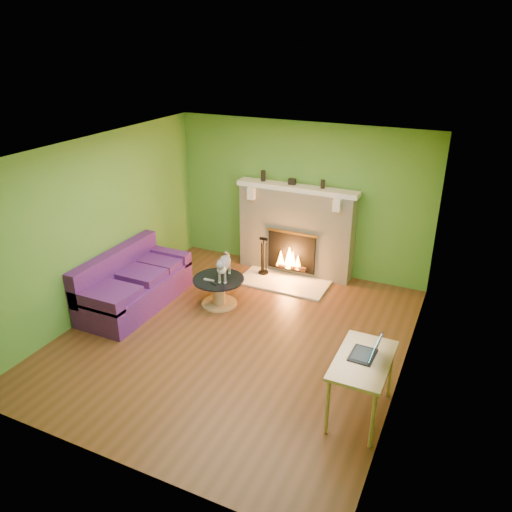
% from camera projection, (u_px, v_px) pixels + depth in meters
% --- Properties ---
extents(floor, '(5.00, 5.00, 0.00)m').
position_uv_depth(floor, '(235.00, 336.00, 7.00)').
color(floor, '#573319').
rests_on(floor, ground).
extents(ceiling, '(5.00, 5.00, 0.00)m').
position_uv_depth(ceiling, '(232.00, 152.00, 5.94)').
color(ceiling, white).
rests_on(ceiling, wall_back).
extents(wall_back, '(5.00, 0.00, 5.00)m').
position_uv_depth(wall_back, '(301.00, 199.00, 8.54)').
color(wall_back, '#49892C').
rests_on(wall_back, floor).
extents(wall_front, '(5.00, 0.00, 5.00)m').
position_uv_depth(wall_front, '(104.00, 354.00, 4.40)').
color(wall_front, '#49892C').
rests_on(wall_front, floor).
extents(wall_left, '(0.00, 5.00, 5.00)m').
position_uv_depth(wall_left, '(98.00, 226.00, 7.33)').
color(wall_left, '#49892C').
rests_on(wall_left, floor).
extents(wall_right, '(0.00, 5.00, 5.00)m').
position_uv_depth(wall_right, '(412.00, 285.00, 5.60)').
color(wall_right, '#49892C').
rests_on(wall_right, floor).
extents(window_frame, '(0.00, 1.20, 1.20)m').
position_uv_depth(window_frame, '(398.00, 301.00, 4.76)').
color(window_frame, silver).
rests_on(window_frame, wall_right).
extents(window_pane, '(0.00, 1.06, 1.06)m').
position_uv_depth(window_pane, '(398.00, 301.00, 4.76)').
color(window_pane, white).
rests_on(window_pane, wall_right).
extents(fireplace, '(2.10, 0.46, 1.58)m').
position_uv_depth(fireplace, '(296.00, 231.00, 8.60)').
color(fireplace, beige).
rests_on(fireplace, floor).
extents(hearth, '(1.50, 0.75, 0.03)m').
position_uv_depth(hearth, '(284.00, 282.00, 8.48)').
color(hearth, beige).
rests_on(hearth, floor).
extents(mantel, '(2.10, 0.28, 0.08)m').
position_uv_depth(mantel, '(297.00, 188.00, 8.27)').
color(mantel, silver).
rests_on(mantel, fireplace).
extents(sofa, '(0.88, 1.91, 0.86)m').
position_uv_depth(sofa, '(133.00, 285.00, 7.71)').
color(sofa, '#46185B').
rests_on(sofa, floor).
extents(coffee_table, '(0.79, 0.79, 0.45)m').
position_uv_depth(coffee_table, '(219.00, 290.00, 7.72)').
color(coffee_table, tan).
rests_on(coffee_table, floor).
extents(desk, '(0.57, 0.99, 0.73)m').
position_uv_depth(desk, '(363.00, 366.00, 5.33)').
color(desk, tan).
rests_on(desk, floor).
extents(cat, '(0.42, 0.71, 0.42)m').
position_uv_depth(cat, '(224.00, 266.00, 7.57)').
color(cat, slate).
rests_on(cat, coffee_table).
extents(remote_silver, '(0.17, 0.05, 0.02)m').
position_uv_depth(remote_silver, '(209.00, 280.00, 7.58)').
color(remote_silver, gray).
rests_on(remote_silver, coffee_table).
extents(remote_black, '(0.16, 0.09, 0.02)m').
position_uv_depth(remote_black, '(214.00, 283.00, 7.48)').
color(remote_black, black).
rests_on(remote_black, coffee_table).
extents(laptop, '(0.31, 0.35, 0.25)m').
position_uv_depth(laptop, '(364.00, 346.00, 5.29)').
color(laptop, black).
rests_on(laptop, desk).
extents(fire_tools, '(0.18, 0.18, 0.68)m').
position_uv_depth(fire_tools, '(263.00, 256.00, 8.63)').
color(fire_tools, black).
rests_on(fire_tools, hearth).
extents(mantel_vase_left, '(0.08, 0.08, 0.18)m').
position_uv_depth(mantel_vase_left, '(263.00, 176.00, 8.48)').
color(mantel_vase_left, black).
rests_on(mantel_vase_left, mantel).
extents(mantel_vase_right, '(0.07, 0.07, 0.14)m').
position_uv_depth(mantel_vase_right, '(323.00, 184.00, 8.08)').
color(mantel_vase_right, black).
rests_on(mantel_vase_right, mantel).
extents(mantel_box, '(0.12, 0.08, 0.10)m').
position_uv_depth(mantel_box, '(292.00, 182.00, 8.30)').
color(mantel_box, black).
rests_on(mantel_box, mantel).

